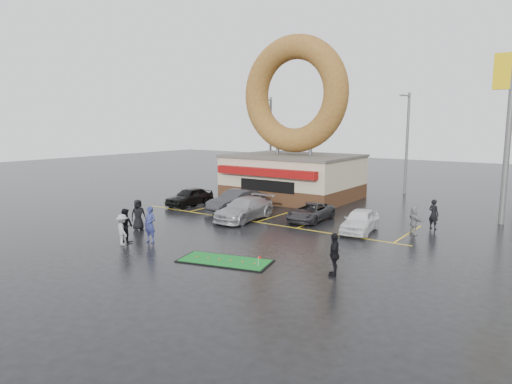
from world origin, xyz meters
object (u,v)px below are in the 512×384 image
Objects in this scene: shell_sign at (511,106)px; streetlight_mid at (407,141)px; dumpster at (242,188)px; car_white at (360,221)px; streetlight_left at (270,138)px; putting_green at (225,261)px; car_black at (189,197)px; car_dgrey at (236,201)px; person_blue at (150,224)px; car_grey at (311,212)px; donut_shop at (293,146)px; car_silver at (244,209)px; person_cameraman at (334,254)px.

shell_sign is 1.18× the size of streetlight_mid.
car_white is at bearing -27.78° from dumpster.
streetlight_left is 1.94× the size of putting_green.
car_black is 0.86× the size of car_dgrey.
streetlight_left is 25.58m from person_blue.
car_dgrey is 5.85m from car_grey.
streetlight_mid is at bearing 4.09° from streetlight_left.
car_dgrey is at bearing -64.89° from streetlight_left.
donut_shop is 2.65× the size of car_silver.
shell_sign reaches higher than car_white.
car_black is at bearing -81.06° from streetlight_left.
shell_sign is at bearing -44.73° from streetlight_mid.
dumpster is (-11.50, -9.20, -4.13)m from streetlight_mid.
car_black is 1.03× the size of car_white.
car_grey is 4.02m from car_white.
putting_green is (11.24, -16.09, -0.62)m from dumpster.
car_black reaches higher than car_white.
shell_sign is 2.29× the size of putting_green.
streetlight_left is (-7.00, 6.95, 0.32)m from donut_shop.
car_grey is at bearing 5.73° from car_black.
person_cameraman reaches higher than car_dgrey.
streetlight_left is 2.15× the size of car_grey.
streetlight_mid reaches higher than person_blue.
donut_shop is 17.37m from person_blue.
car_dgrey is at bearing 4.55° from car_black.
car_dgrey is 9.73m from car_white.
person_cameraman is at bearing -54.11° from donut_shop.
dumpster is at bearing 147.43° from car_grey.
car_grey is (-1.35, -15.12, -4.20)m from streetlight_mid.
car_silver is at bearing 77.43° from person_blue.
donut_shop is 3.39× the size of car_white.
car_grey is at bearing 58.51° from person_blue.
shell_sign is at bearing 40.83° from car_white.
person_cameraman reaches higher than putting_green.
streetlight_left is 29.99m from person_cameraman.
streetlight_mid is at bearing 82.59° from car_grey.
car_grey is 10.85m from person_cameraman.
dumpster is (-4.50, -1.26, -3.81)m from donut_shop.
donut_shop is 3.22× the size of car_grey.
car_silver is 2.76× the size of person_cameraman.
car_black is 6.85m from car_silver.
car_silver is 2.62× the size of person_blue.
streetlight_mid is 1.77× the size of car_silver.
car_grey is at bearing 10.32° from car_dgrey.
car_black is 0.89× the size of putting_green.
car_white is at bearing -42.57° from streetlight_left.
shell_sign is at bearing 20.71° from car_black.
car_black is at bearing 170.59° from car_white.
dumpster is at bearing 124.93° from putting_green.
car_white is 15.66m from dumpster.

